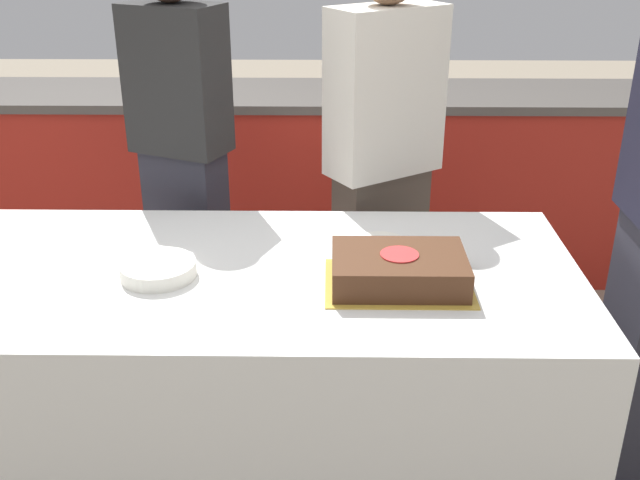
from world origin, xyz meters
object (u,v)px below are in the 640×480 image
Objects in this scene: cake at (399,270)px; person_cutting_cake at (383,167)px; plate_stack at (158,269)px; person_standing_back at (183,159)px.

cake is 0.26× the size of person_cutting_cake.
person_cutting_cake is at bearing 46.08° from plate_stack.
plate_stack is at bearing 176.91° from cake.
cake is at bearing 158.14° from person_standing_back.
plate_stack is 0.14× the size of person_cutting_cake.
plate_stack is at bearing 12.48° from person_cutting_cake.
person_cutting_cake is 0.76m from person_standing_back.
cake is at bearing 56.40° from person_cutting_cake.
person_cutting_cake is (0.70, 0.73, 0.07)m from plate_stack.
plate_stack is 0.14× the size of person_standing_back.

